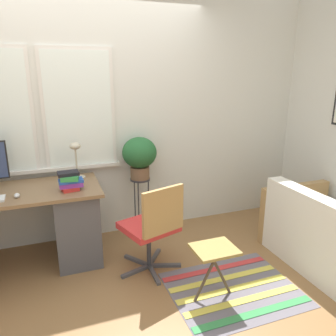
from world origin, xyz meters
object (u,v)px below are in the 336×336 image
object	(u,v)px
book_stack	(70,181)
couch_loveseat	(330,237)
potted_plant	(140,155)
desk_lamp	(76,155)
mouse	(17,195)
plant_stand	(140,187)
folding_stool	(214,254)
office_chair_swivel	(153,226)

from	to	relation	value
book_stack	couch_loveseat	world-z (taller)	book_stack
book_stack	potted_plant	world-z (taller)	potted_plant
book_stack	desk_lamp	bearing A→B (deg)	75.19
mouse	book_stack	world-z (taller)	book_stack
potted_plant	plant_stand	bearing A→B (deg)	45.00
couch_loveseat	folding_stool	distance (m)	1.31
desk_lamp	couch_loveseat	bearing A→B (deg)	-28.12
folding_stool	couch_loveseat	bearing A→B (deg)	3.54
mouse	plant_stand	size ratio (longest dim) A/B	0.11
desk_lamp	office_chair_swivel	distance (m)	1.08
plant_stand	mouse	bearing A→B (deg)	-161.43
couch_loveseat	potted_plant	bearing A→B (deg)	52.12
mouse	folding_stool	distance (m)	1.75
book_stack	office_chair_swivel	size ratio (longest dim) A/B	0.26
plant_stand	folding_stool	xyz separation A→B (m)	(0.25, -1.29, -0.17)
book_stack	plant_stand	xyz separation A→B (m)	(0.76, 0.37, -0.28)
folding_stool	desk_lamp	bearing A→B (deg)	125.87
desk_lamp	mouse	bearing A→B (deg)	-144.67
plant_stand	potted_plant	bearing A→B (deg)	-135.00
couch_loveseat	plant_stand	world-z (taller)	couch_loveseat
mouse	book_stack	size ratio (longest dim) A/B	0.33
plant_stand	folding_stool	distance (m)	1.32
mouse	couch_loveseat	distance (m)	2.92
desk_lamp	couch_loveseat	xyz separation A→B (m)	(2.22, -1.19, -0.72)
mouse	office_chair_swivel	size ratio (longest dim) A/B	0.09
book_stack	couch_loveseat	xyz separation A→B (m)	(2.31, -0.84, -0.57)
desk_lamp	couch_loveseat	world-z (taller)	desk_lamp
desk_lamp	potted_plant	size ratio (longest dim) A/B	0.80
office_chair_swivel	couch_loveseat	size ratio (longest dim) A/B	0.72
couch_loveseat	plant_stand	xyz separation A→B (m)	(-1.55, 1.21, 0.29)
office_chair_swivel	mouse	bearing A→B (deg)	-34.67
desk_lamp	office_chair_swivel	size ratio (longest dim) A/B	0.43
plant_stand	desk_lamp	bearing A→B (deg)	-178.16
plant_stand	folding_stool	size ratio (longest dim) A/B	1.46
book_stack	office_chair_swivel	distance (m)	0.86
potted_plant	desk_lamp	bearing A→B (deg)	-178.16
folding_stool	plant_stand	bearing A→B (deg)	100.94
book_stack	office_chair_swivel	bearing A→B (deg)	-29.84
mouse	folding_stool	bearing A→B (deg)	-31.14
book_stack	potted_plant	bearing A→B (deg)	26.05
book_stack	couch_loveseat	distance (m)	2.53
office_chair_swivel	folding_stool	bearing A→B (deg)	105.25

